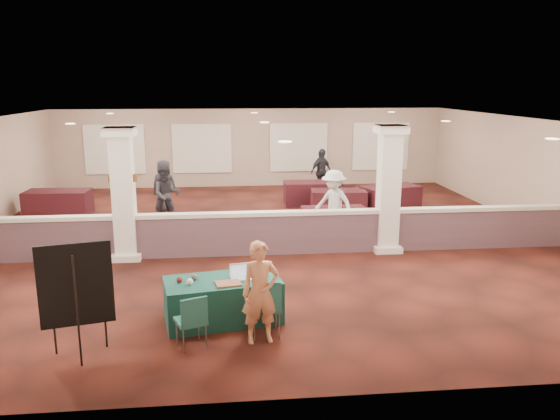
{
  "coord_description": "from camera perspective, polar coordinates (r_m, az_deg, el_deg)",
  "views": [
    {
      "loc": [
        -1.06,
        -14.6,
        4.18
      ],
      "look_at": [
        0.21,
        -2.0,
        1.25
      ],
      "focal_mm": 35.0,
      "sensor_mm": 36.0,
      "label": 1
    }
  ],
  "objects": [
    {
      "name": "attendee_d",
      "position": [
        18.51,
        -11.99,
        2.46
      ],
      "size": [
        0.95,
        0.67,
        1.75
      ],
      "primitive_type": "imported",
      "rotation": [
        0.0,
        0.0,
        2.89
      ],
      "color": "black",
      "rests_on": "ground"
    },
    {
      "name": "laptop_screen",
      "position": [
        9.92,
        -4.3,
        -6.22
      ],
      "size": [
        0.35,
        0.08,
        0.23
      ],
      "primitive_type": "cube",
      "rotation": [
        0.0,
        0.0,
        0.18
      ],
      "color": "silver",
      "rests_on": "near_table"
    },
    {
      "name": "far_table_back_left",
      "position": [
        19.13,
        -22.16,
        0.69
      ],
      "size": [
        2.06,
        1.1,
        0.82
      ],
      "primitive_type": "cube",
      "rotation": [
        0.0,
        0.0,
        -0.05
      ],
      "color": "black",
      "rests_on": "ground"
    },
    {
      "name": "far_table_front_right",
      "position": [
        18.33,
        6.12,
        0.95
      ],
      "size": [
        1.87,
        1.03,
        0.73
      ],
      "primitive_type": "cube",
      "rotation": [
        0.0,
        0.0,
        -0.07
      ],
      "color": "black",
      "rests_on": "ground"
    },
    {
      "name": "wall_back",
      "position": [
        22.77,
        -3.08,
        6.51
      ],
      "size": [
        16.0,
        0.04,
        3.2
      ],
      "primitive_type": "cube",
      "color": "gray",
      "rests_on": "ground"
    },
    {
      "name": "conf_chair_main",
      "position": [
        9.25,
        -1.48,
        -9.74
      ],
      "size": [
        0.53,
        0.54,
        1.02
      ],
      "rotation": [
        0.0,
        0.0,
        0.05
      ],
      "color": "#1D544D",
      "rests_on": "ground"
    },
    {
      "name": "attendee_b",
      "position": [
        15.25,
        5.63,
        0.69
      ],
      "size": [
        1.25,
        1.22,
        1.88
      ],
      "primitive_type": "imported",
      "rotation": [
        0.0,
        0.0,
        -0.75
      ],
      "color": "silver",
      "rests_on": "ground"
    },
    {
      "name": "sconce_right",
      "position": [
        13.46,
        -14.95,
        3.27
      ],
      "size": [
        0.12,
        0.12,
        0.18
      ],
      "color": "brown",
      "rests_on": "column_left"
    },
    {
      "name": "wall_right",
      "position": [
        17.37,
        25.79,
        3.19
      ],
      "size": [
        0.04,
        16.0,
        3.2
      ],
      "primitive_type": "cube",
      "color": "gray",
      "rests_on": "ground"
    },
    {
      "name": "ground",
      "position": [
        15.22,
        -1.56,
        -2.91
      ],
      "size": [
        16.0,
        16.0,
        0.0
      ],
      "primitive_type": "plane",
      "color": "#4A1A12",
      "rests_on": "ground"
    },
    {
      "name": "yarn_red",
      "position": [
        9.79,
        -10.45,
        -7.19
      ],
      "size": [
        0.11,
        0.11,
        0.11
      ],
      "primitive_type": "sphere",
      "color": "#5F1C13",
      "rests_on": "near_table"
    },
    {
      "name": "scissors",
      "position": [
        9.7,
        -1.66,
        -7.44
      ],
      "size": [
        0.13,
        0.05,
        0.01
      ],
      "primitive_type": "cube",
      "rotation": [
        0.0,
        0.0,
        0.18
      ],
      "color": "red",
      "rests_on": "near_table"
    },
    {
      "name": "far_table_back_right",
      "position": [
        19.03,
        11.41,
        1.31
      ],
      "size": [
        2.16,
        1.5,
        0.79
      ],
      "primitive_type": "cube",
      "rotation": [
        0.0,
        0.0,
        0.29
      ],
      "color": "black",
      "rests_on": "ground"
    },
    {
      "name": "far_table_front_left",
      "position": [
        15.46,
        -10.93,
        -1.66
      ],
      "size": [
        1.62,
        0.85,
        0.65
      ],
      "primitive_type": "cube",
      "rotation": [
        0.0,
        0.0,
        0.03
      ],
      "color": "black",
      "rests_on": "ground"
    },
    {
      "name": "screen_glow",
      "position": [
        9.92,
        -4.29,
        -6.32
      ],
      "size": [
        0.32,
        0.06,
        0.2
      ],
      "primitive_type": "cube",
      "rotation": [
        0.0,
        0.0,
        0.18
      ],
      "color": "silver",
      "rests_on": "near_table"
    },
    {
      "name": "column_right",
      "position": [
        13.95,
        11.26,
        2.27
      ],
      "size": [
        0.72,
        0.72,
        3.2
      ],
      "color": "white",
      "rests_on": "ground"
    },
    {
      "name": "yarn_cream",
      "position": [
        9.65,
        -9.4,
        -7.41
      ],
      "size": [
        0.12,
        0.12,
        0.12
      ],
      "primitive_type": "sphere",
      "color": "#EFE3C5",
      "rests_on": "near_table"
    },
    {
      "name": "yarn_grey",
      "position": [
        9.88,
        -8.95,
        -6.92
      ],
      "size": [
        0.11,
        0.11,
        0.11
      ],
      "primitive_type": "sphere",
      "color": "#4C4C51",
      "rests_on": "near_table"
    },
    {
      "name": "far_table_front_center",
      "position": [
        15.68,
        5.66,
        -1.11
      ],
      "size": [
        1.83,
        0.94,
        0.73
      ],
      "primitive_type": "cube",
      "rotation": [
        0.0,
        0.0,
        0.02
      ],
      "color": "black",
      "rests_on": "ground"
    },
    {
      "name": "woman",
      "position": [
        9.0,
        -2.06,
        -8.61
      ],
      "size": [
        0.67,
        0.5,
        1.72
      ],
      "primitive_type": "imported",
      "rotation": [
        0.0,
        0.0,
        0.15
      ],
      "color": "#DA7D5E",
      "rests_on": "ground"
    },
    {
      "name": "attendee_c",
      "position": [
        21.19,
        4.32,
        4.02
      ],
      "size": [
        1.13,
        0.99,
        1.75
      ],
      "primitive_type": "imported",
      "rotation": [
        0.0,
        0.0,
        0.6
      ],
      "color": "black",
      "rests_on": "ground"
    },
    {
      "name": "column_left",
      "position": [
        13.57,
        -16.03,
        1.72
      ],
      "size": [
        0.72,
        0.72,
        3.2
      ],
      "color": "white",
      "rests_on": "ground"
    },
    {
      "name": "near_table",
      "position": [
        9.99,
        -5.99,
        -9.35
      ],
      "size": [
        2.18,
        1.36,
        0.78
      ],
      "primitive_type": "cube",
      "rotation": [
        0.0,
        0.0,
        0.18
      ],
      "color": "#103E2F",
      "rests_on": "ground"
    },
    {
      "name": "ceiling",
      "position": [
        14.67,
        -1.63,
        9.2
      ],
      "size": [
        16.0,
        16.0,
        0.02
      ],
      "primitive_type": "cube",
      "color": "white",
      "rests_on": "wall_back"
    },
    {
      "name": "partition_wall",
      "position": [
        13.63,
        -1.1,
        -2.34
      ],
      "size": [
        15.6,
        0.28,
        1.1
      ],
      "color": "#52373E",
      "rests_on": "ground"
    },
    {
      "name": "wall_front",
      "position": [
        7.17,
        3.15,
        -8.09
      ],
      "size": [
        16.0,
        0.04,
        3.2
      ],
      "primitive_type": "cube",
      "color": "gray",
      "rests_on": "ground"
    },
    {
      "name": "far_table_back_center",
      "position": [
        19.36,
        3.44,
        1.77
      ],
      "size": [
        2.03,
        1.05,
        0.81
      ],
      "primitive_type": "cube",
      "rotation": [
        0.0,
        0.0,
        -0.02
      ],
      "color": "black",
      "rests_on": "ground"
    },
    {
      "name": "attendee_a",
      "position": [
        16.99,
        -11.76,
        1.6
      ],
      "size": [
        0.94,
        0.66,
        1.79
      ],
      "primitive_type": "imported",
      "rotation": [
        0.0,
        0.0,
        0.23
      ],
      "color": "black",
      "rests_on": "ground"
    },
    {
      "name": "sconce_left",
      "position": [
        13.56,
        -17.29,
        3.19
      ],
      "size": [
        0.12,
        0.12,
        0.18
      ],
      "color": "brown",
      "rests_on": "column_left"
    },
    {
      "name": "conf_chair_side",
      "position": [
        9.0,
        -9.17,
        -11.03
      ],
      "size": [
        0.59,
        0.59,
        0.91
      ],
      "rotation": [
        0.0,
        0.0,
        0.37
      ],
      "color": "#1D544D",
      "rests_on": "ground"
    },
    {
      "name": "knitting",
      "position": [
        9.6,
        -5.45,
        -7.67
      ],
      "size": [
        0.48,
        0.39,
        0.03
      ],
      "primitive_type": "cube",
      "rotation": [
        0.0,
        0.0,
        0.18
      ],
      "color": "#B0561C",
      "rests_on": "near_table"
    },
    {
      "name": "easel_board",
      "position": [
        8.93,
        -20.56,
        -7.45
      ],
      "size": [
        1.08,
        0.63,
        1.86
      ],
      "rotation": [
        0.0,
        0.0,
        0.23
      ],
      "color": "black",
      "rests_on": "ground"
    },
    {
      "name": "laptop_base",
      "position": [
        9.85,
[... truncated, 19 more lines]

